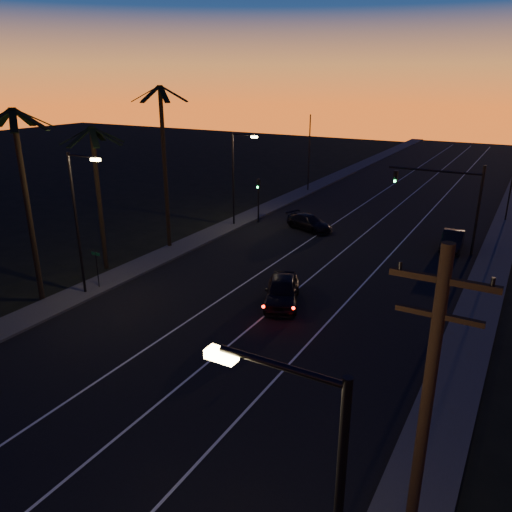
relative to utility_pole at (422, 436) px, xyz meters
The scene contains 19 objects.
road 23.72m from the utility_pole, 120.11° to the left, with size 20.00×170.00×0.01m, color black.
sidewalk_left 30.78m from the utility_pole, 138.74° to the left, with size 2.40×170.00×0.16m, color #333331.
sidewalk_right 20.68m from the utility_pole, 91.15° to the left, with size 2.40×170.00×0.16m, color #333331.
lane_stripe_left 25.32m from the utility_pole, 126.13° to the left, with size 0.12×160.00×0.01m, color silver.
lane_stripe_mid 23.48m from the utility_pole, 119.03° to the left, with size 0.12×160.00×0.01m, color silver.
lane_stripe_right 22.04m from the utility_pole, 110.81° to the left, with size 0.12×160.00×0.01m, color silver.
palm_near 25.55m from the utility_pole, 161.71° to the left, with size 4.25×4.16×11.53m.
palm_mid 28.49m from the utility_pole, 150.55° to the left, with size 4.25×4.16×10.03m.
palm_far 31.17m from the utility_pole, 139.96° to the left, with size 4.25×4.16×12.53m.
streetlight_left_near 24.44m from the utility_pole, 155.85° to the left, with size 2.55×0.26×9.00m.
streetlight_left_far 35.79m from the utility_pole, 128.52° to the left, with size 2.55×0.26×8.50m.
street_sign 25.22m from the utility_pole, 153.85° to the left, with size 0.70×0.06×2.60m.
utility_pole is the anchor object (origin of this frame).
signal_mast 30.33m from the utility_pole, 98.47° to the left, with size 7.10×0.41×7.00m.
signal_post 36.74m from the utility_pole, 125.13° to the left, with size 0.28×0.37×4.20m.
far_pole_left 50.36m from the utility_pole, 116.67° to the left, with size 0.14×0.14×9.00m, color black.
lead_car 19.09m from the utility_pole, 126.41° to the left, with size 3.82×5.74×1.67m.
right_car 31.32m from the utility_pole, 96.86° to the left, with size 1.83×4.55×1.47m.
cross_car 34.32m from the utility_pole, 117.82° to the left, with size 5.03×3.45×1.35m.
Camera 1 is at (12.88, -0.05, 13.10)m, focal length 35.00 mm.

